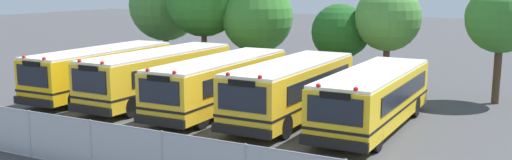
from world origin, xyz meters
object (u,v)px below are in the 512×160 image
tree_0 (166,4)px  tree_4 (388,17)px  school_bus_2 (221,82)px  tree_5 (498,18)px  school_bus_4 (374,97)px  tree_2 (260,18)px  school_bus_1 (159,74)px  tree_3 (342,33)px  school_bus_3 (292,88)px  school_bus_0 (102,70)px

tree_0 → tree_4: 16.68m
school_bus_2 → tree_4: bearing=-125.3°
tree_0 → school_bus_2: bearing=-43.3°
tree_4 → tree_5: 5.71m
school_bus_2 → school_bus_4: (7.45, 0.18, -0.03)m
school_bus_4 → tree_2: 14.16m
school_bus_1 → tree_5: 17.35m
tree_4 → tree_3: bearing=177.8°
school_bus_4 → tree_0: bearing=-28.1°
tree_4 → tree_5: size_ratio=0.98×
school_bus_1 → school_bus_4: school_bus_1 is taller
school_bus_3 → school_bus_4: bearing=-176.7°
tree_0 → school_bus_1: bearing=-55.0°
school_bus_2 → school_bus_3: school_bus_3 is taller
tree_2 → school_bus_2: bearing=-73.2°
school_bus_2 → school_bus_0: bearing=-0.9°
school_bus_3 → tree_5: 11.39m
tree_4 → tree_5: tree_5 is taller
school_bus_1 → tree_0: bearing=-53.9°
school_bus_3 → tree_2: (-6.64, 9.55, 2.40)m
school_bus_4 → tree_0: size_ratio=1.34×
school_bus_4 → tree_3: bearing=-61.7°
school_bus_0 → tree_4: 16.03m
school_bus_0 → tree_0: tree_0 is taller
school_bus_4 → school_bus_3: bearing=3.5°
school_bus_1 → tree_4: (9.66, 8.13, 2.78)m
school_bus_4 → tree_4: 8.87m
school_bus_1 → school_bus_4: size_ratio=1.05×
school_bus_2 → tree_5: size_ratio=1.63×
tree_5 → school_bus_4: bearing=-117.6°
tree_0 → tree_2: size_ratio=1.14×
tree_2 → tree_0: bearing=175.5°
school_bus_3 → tree_0: bearing=-34.5°
school_bus_1 → school_bus_3: 7.64m
school_bus_0 → tree_3: bearing=-142.5°
tree_0 → tree_4: tree_0 is taller
tree_0 → tree_4: bearing=-6.0°
school_bus_3 → tree_3: bearing=-85.0°
school_bus_0 → school_bus_1: school_bus_1 is taller
tree_4 → school_bus_3: bearing=-103.5°
school_bus_1 → tree_3: (6.95, 8.24, 1.76)m
tree_0 → tree_3: 14.04m
tree_2 → tree_5: size_ratio=1.02×
school_bus_3 → tree_0: (-14.56, 10.17, 3.16)m
school_bus_1 → tree_2: tree_2 is taller
school_bus_0 → tree_0: bearing=-73.4°
tree_2 → tree_5: tree_2 is taller
school_bus_1 → tree_4: 12.93m
school_bus_1 → tree_4: size_ratio=1.67×
tree_0 → tree_2: (7.92, -0.62, -0.76)m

